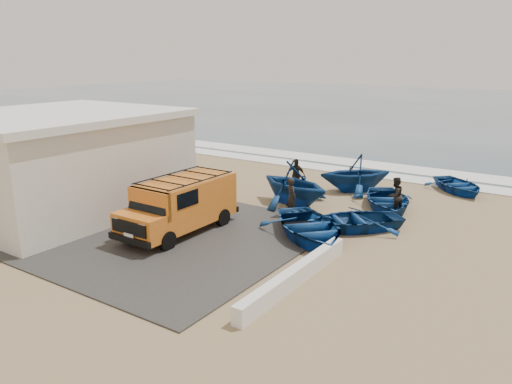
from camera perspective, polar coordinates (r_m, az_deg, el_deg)
The scene contains 17 objects.
ground at distance 20.10m, azimuth -3.75°, elevation -3.94°, with size 160.00×160.00×0.00m, color #937B55.
slab at distance 19.96m, azimuth -11.85°, elevation -4.32°, with size 12.00×10.00×0.05m, color #393634.
ocean at distance 72.26m, azimuth 24.69°, elevation 8.64°, with size 180.00×88.00×0.01m, color #385166.
surf_line at distance 30.13m, azimuth 10.26°, elevation 2.41°, with size 180.00×1.60×0.06m, color white.
surf_wash at distance 32.40m, azimuth 12.06°, elevation 3.19°, with size 180.00×2.20×0.04m, color white.
building at distance 23.55m, azimuth -21.60°, elevation 3.32°, with size 8.40×9.40×4.30m.
parapet at distance 15.11m, azimuth 4.53°, elevation -9.54°, with size 0.35×6.00×0.55m, color silver.
van at distance 19.33m, azimuth -8.59°, elevation -1.27°, with size 2.06×5.03×2.15m.
boat_near_left at distance 18.68m, azimuth 6.11°, elevation -4.02°, with size 3.17×4.43×0.92m, color navy.
boat_near_right at distance 19.98m, azimuth 11.13°, elevation -3.13°, with size 2.73×3.82×0.79m, color navy.
boat_mid_left at distance 22.82m, azimuth 4.34°, elevation 1.03°, with size 3.31×3.83×2.02m, color navy.
boat_mid_right at distance 22.95m, azimuth 14.74°, elevation -0.91°, with size 2.80×3.92×0.81m, color navy.
boat_far_left at distance 25.50m, azimuth 11.29°, elevation 2.16°, with size 3.12×3.61×1.90m, color navy.
boat_far_right at distance 26.95m, azimuth 22.11°, elevation 0.72°, with size 2.47×3.46×0.72m, color navy.
fisherman_front at distance 21.14m, azimuth 4.06°, elevation -0.59°, with size 0.61×0.40×1.68m, color black.
fisherman_middle at distance 22.21m, azimuth 15.62°, elevation -0.41°, with size 0.79×0.62×1.63m, color black.
fisherman_back at distance 25.14m, azimuth 4.56°, elevation 1.94°, with size 0.97×0.41×1.66m, color black.
Camera 1 is at (11.63, -15.01, 6.59)m, focal length 35.00 mm.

